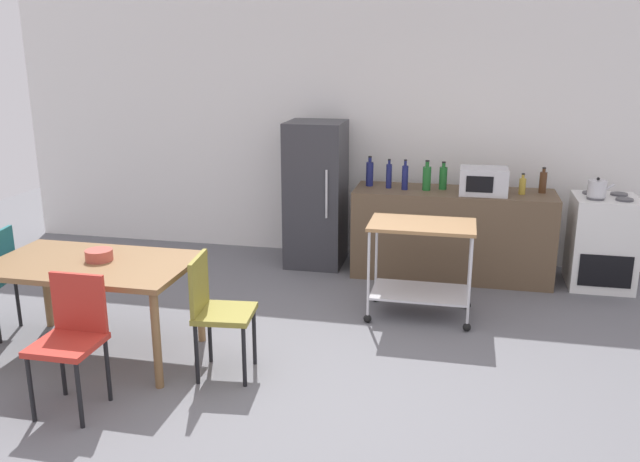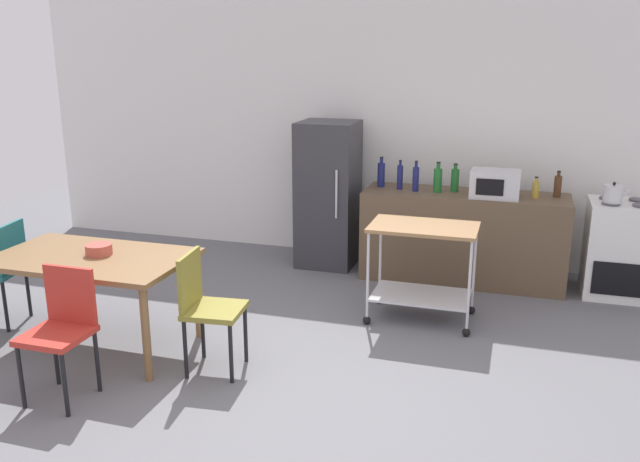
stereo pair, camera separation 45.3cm
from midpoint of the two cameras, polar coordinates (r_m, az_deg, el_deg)
ground_plane at (r=4.76m, az=-3.80°, el=-13.36°), size 12.00×12.00×0.00m
back_wall at (r=7.34m, az=2.96°, el=8.95°), size 8.40×0.12×2.90m
kitchen_counter at (r=6.86m, az=9.45°, el=-0.26°), size 2.00×0.64×0.90m
dining_table at (r=5.33m, az=-21.39°, el=-3.34°), size 1.50×0.90×0.75m
chair_red at (r=4.68m, az=-23.29°, el=-8.18°), size 0.40×0.40×0.89m
chair_olive at (r=4.82m, az=-11.66°, el=-6.47°), size 0.44×0.44×0.89m
stove_oven at (r=6.97m, az=21.45°, el=-0.89°), size 0.60×0.61×0.92m
refrigerator at (r=7.08m, az=-2.18°, el=3.17°), size 0.60×0.63×1.55m
kitchen_cart at (r=5.74m, az=6.49°, el=-2.01°), size 0.91×0.57×0.85m
bottle_wine at (r=6.88m, az=2.43°, el=4.97°), size 0.08×0.08×0.31m
bottle_sparkling_water at (r=6.78m, az=4.06°, el=4.78°), size 0.06×0.06×0.30m
bottle_vinegar at (r=6.72m, az=5.43°, el=4.64°), size 0.06×0.06×0.31m
bottle_soda at (r=6.72m, az=7.29°, el=4.56°), size 0.08×0.08×0.30m
bottle_soy_sauce at (r=6.79m, az=8.70°, el=4.56°), size 0.08×0.08×0.28m
microwave at (r=6.63m, az=12.03°, el=4.22°), size 0.46×0.35×0.26m
bottle_sesame_oil at (r=6.72m, az=15.22°, el=3.78°), size 0.06×0.06×0.21m
bottle_olive_oil at (r=6.83m, az=16.89°, el=4.05°), size 0.07×0.07×0.26m
fruit_bowl at (r=5.31m, az=-20.86°, el=-1.99°), size 0.20×0.20×0.08m
kettle at (r=6.73m, az=21.04°, el=3.42°), size 0.24×0.17×0.19m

